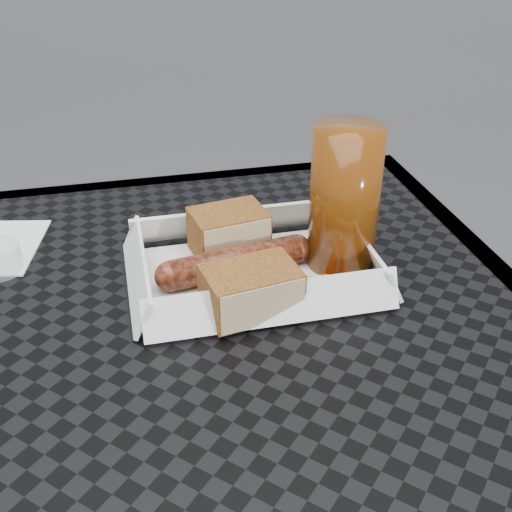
# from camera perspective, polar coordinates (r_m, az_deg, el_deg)

# --- Properties ---
(patio_table) EXTENTS (0.80, 0.80, 0.74)m
(patio_table) POSITION_cam_1_polar(r_m,az_deg,el_deg) (0.60, -10.00, -15.83)
(patio_table) COLOR black
(patio_table) RESTS_ON ground
(food_tray) EXTENTS (0.22, 0.15, 0.00)m
(food_tray) POSITION_cam_1_polar(r_m,az_deg,el_deg) (0.66, -0.20, -1.63)
(food_tray) COLOR white
(food_tray) RESTS_ON patio_table
(bratwurst) EXTENTS (0.17, 0.05, 0.03)m
(bratwurst) POSITION_cam_1_polar(r_m,az_deg,el_deg) (0.65, -1.84, -0.55)
(bratwurst) COLOR maroon
(bratwurst) RESTS_ON food_tray
(bread_near) EXTENTS (0.09, 0.07, 0.05)m
(bread_near) POSITION_cam_1_polar(r_m,az_deg,el_deg) (0.69, -2.45, 2.17)
(bread_near) COLOR brown
(bread_near) RESTS_ON food_tray
(bread_far) EXTENTS (0.09, 0.07, 0.04)m
(bread_far) POSITION_cam_1_polar(r_m,az_deg,el_deg) (0.60, -0.45, -3.03)
(bread_far) COLOR brown
(bread_far) RESTS_ON food_tray
(veg_garnish) EXTENTS (0.03, 0.03, 0.00)m
(veg_garnish) POSITION_cam_1_polar(r_m,az_deg,el_deg) (0.65, 6.23, -2.36)
(veg_garnish) COLOR #EF430A
(veg_garnish) RESTS_ON food_tray
(drink_glass) EXTENTS (0.07, 0.07, 0.15)m
(drink_glass) POSITION_cam_1_polar(r_m,az_deg,el_deg) (0.65, 7.86, 4.90)
(drink_glass) COLOR #552707
(drink_glass) RESTS_ON patio_table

